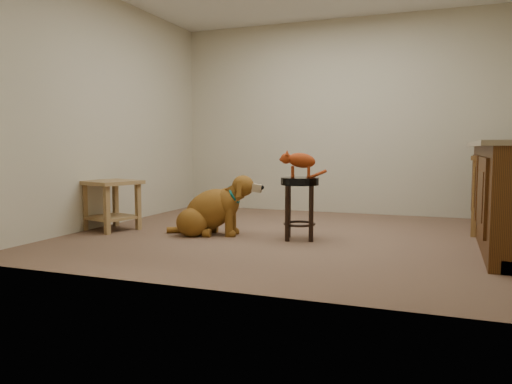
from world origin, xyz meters
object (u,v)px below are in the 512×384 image
at_px(tabby_kitten, 299,161).
at_px(wood_stool, 499,195).
at_px(padded_stool, 300,196).
at_px(golden_retriever, 211,211).
at_px(side_table, 111,198).

bearing_deg(tabby_kitten, wood_stool, 11.27).
height_order(padded_stool, wood_stool, wood_stool).
height_order(wood_stool, golden_retriever, wood_stool).
bearing_deg(tabby_kitten, side_table, 171.15).
xyz_separation_m(wood_stool, side_table, (-3.85, -1.05, -0.07)).
relative_size(padded_stool, tabby_kitten, 1.40).
xyz_separation_m(padded_stool, tabby_kitten, (-0.01, -0.00, 0.33)).
bearing_deg(golden_retriever, wood_stool, 7.83).
bearing_deg(tabby_kitten, padded_stool, -5.72).
xyz_separation_m(wood_stool, tabby_kitten, (-1.82, -0.86, 0.34)).
relative_size(golden_retriever, tabby_kitten, 2.37).
distance_m(wood_stool, golden_retriever, 2.88).
bearing_deg(padded_stool, side_table, -174.72).
relative_size(side_table, tabby_kitten, 1.50).
bearing_deg(golden_retriever, tabby_kitten, -6.96).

